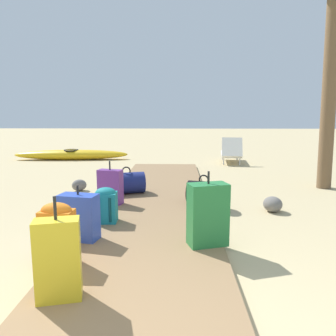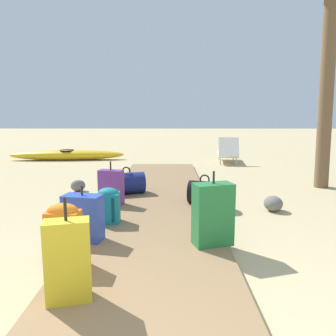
{
  "view_description": "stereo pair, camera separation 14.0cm",
  "coord_description": "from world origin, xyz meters",
  "px_view_note": "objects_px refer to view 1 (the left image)",
  "views": [
    {
      "loc": [
        0.35,
        -1.54,
        1.52
      ],
      "look_at": [
        0.18,
        4.34,
        0.55
      ],
      "focal_mm": 35.12,
      "sensor_mm": 36.0,
      "label": 1
    },
    {
      "loc": [
        0.21,
        -1.55,
        1.52
      ],
      "look_at": [
        0.18,
        4.34,
        0.55
      ],
      "focal_mm": 35.12,
      "sensor_mm": 36.0,
      "label": 2
    }
  ],
  "objects_px": {
    "suitcase_blue": "(79,217)",
    "duffel_bag_navy": "(126,183)",
    "suitcase_purple": "(110,187)",
    "duffel_bag_black": "(204,192)",
    "backpack_orange": "(57,232)",
    "suitcase_green": "(208,214)",
    "backpack_teal": "(106,204)",
    "lounge_chair": "(231,153)",
    "kayak": "(72,155)",
    "suitcase_yellow": "(58,260)"
  },
  "relations": [
    {
      "from": "suitcase_blue",
      "to": "duffel_bag_navy",
      "type": "xyz_separation_m",
      "value": [
        0.2,
        2.25,
        -0.07
      ]
    },
    {
      "from": "suitcase_purple",
      "to": "duffel_bag_black",
      "type": "xyz_separation_m",
      "value": [
        1.51,
        0.04,
        -0.09
      ]
    },
    {
      "from": "backpack_orange",
      "to": "suitcase_green",
      "type": "distance_m",
      "value": 1.57
    },
    {
      "from": "backpack_orange",
      "to": "suitcase_blue",
      "type": "xyz_separation_m",
      "value": [
        0.02,
        0.63,
        -0.05
      ]
    },
    {
      "from": "suitcase_green",
      "to": "backpack_teal",
      "type": "xyz_separation_m",
      "value": [
        -1.29,
        0.74,
        -0.1
      ]
    },
    {
      "from": "suitcase_purple",
      "to": "duffel_bag_black",
      "type": "height_order",
      "value": "suitcase_purple"
    },
    {
      "from": "backpack_orange",
      "to": "backpack_teal",
      "type": "xyz_separation_m",
      "value": [
        0.19,
        1.25,
        -0.07
      ]
    },
    {
      "from": "suitcase_purple",
      "to": "lounge_chair",
      "type": "bearing_deg",
      "value": 61.57
    },
    {
      "from": "suitcase_purple",
      "to": "lounge_chair",
      "type": "distance_m",
      "value": 5.8
    },
    {
      "from": "duffel_bag_black",
      "to": "kayak",
      "type": "bearing_deg",
      "value": 125.12
    },
    {
      "from": "suitcase_green",
      "to": "lounge_chair",
      "type": "xyz_separation_m",
      "value": [
        1.34,
        6.76,
        -0.1
      ]
    },
    {
      "from": "suitcase_purple",
      "to": "kayak",
      "type": "relative_size",
      "value": 0.18
    },
    {
      "from": "suitcase_blue",
      "to": "lounge_chair",
      "type": "distance_m",
      "value": 7.21
    },
    {
      "from": "lounge_chair",
      "to": "backpack_orange",
      "type": "bearing_deg",
      "value": -111.26
    },
    {
      "from": "suitcase_yellow",
      "to": "duffel_bag_navy",
      "type": "distance_m",
      "value": 3.49
    },
    {
      "from": "suitcase_green",
      "to": "suitcase_blue",
      "type": "distance_m",
      "value": 1.48
    },
    {
      "from": "backpack_orange",
      "to": "kayak",
      "type": "distance_m",
      "value": 8.24
    },
    {
      "from": "backpack_orange",
      "to": "suitcase_purple",
      "type": "distance_m",
      "value": 2.17
    },
    {
      "from": "suitcase_green",
      "to": "kayak",
      "type": "relative_size",
      "value": 0.22
    },
    {
      "from": "suitcase_green",
      "to": "duffel_bag_black",
      "type": "xyz_separation_m",
      "value": [
        0.09,
        1.7,
        -0.16
      ]
    },
    {
      "from": "duffel_bag_navy",
      "to": "backpack_teal",
      "type": "bearing_deg",
      "value": -90.91
    },
    {
      "from": "suitcase_green",
      "to": "backpack_teal",
      "type": "bearing_deg",
      "value": 150.18
    },
    {
      "from": "duffel_bag_navy",
      "to": "suitcase_purple",
      "type": "bearing_deg",
      "value": -102.1
    },
    {
      "from": "kayak",
      "to": "lounge_chair",
      "type": "bearing_deg",
      "value": -6.64
    },
    {
      "from": "backpack_orange",
      "to": "kayak",
      "type": "bearing_deg",
      "value": 107.03
    },
    {
      "from": "suitcase_yellow",
      "to": "duffel_bag_black",
      "type": "relative_size",
      "value": 1.41
    },
    {
      "from": "suitcase_yellow",
      "to": "kayak",
      "type": "height_order",
      "value": "suitcase_yellow"
    },
    {
      "from": "kayak",
      "to": "duffel_bag_navy",
      "type": "bearing_deg",
      "value": -62.25
    },
    {
      "from": "suitcase_green",
      "to": "suitcase_purple",
      "type": "height_order",
      "value": "suitcase_green"
    },
    {
      "from": "suitcase_blue",
      "to": "lounge_chair",
      "type": "height_order",
      "value": "lounge_chair"
    },
    {
      "from": "duffel_bag_navy",
      "to": "duffel_bag_black",
      "type": "height_order",
      "value": "duffel_bag_navy"
    },
    {
      "from": "suitcase_green",
      "to": "duffel_bag_black",
      "type": "relative_size",
      "value": 1.41
    },
    {
      "from": "duffel_bag_black",
      "to": "suitcase_green",
      "type": "bearing_deg",
      "value": -92.95
    },
    {
      "from": "suitcase_yellow",
      "to": "suitcase_blue",
      "type": "bearing_deg",
      "value": 99.63
    },
    {
      "from": "suitcase_purple",
      "to": "suitcase_yellow",
      "type": "xyz_separation_m",
      "value": [
        0.16,
        -2.78,
        0.05
      ]
    },
    {
      "from": "suitcase_blue",
      "to": "duffel_bag_black",
      "type": "relative_size",
      "value": 1.09
    },
    {
      "from": "suitcase_purple",
      "to": "suitcase_blue",
      "type": "distance_m",
      "value": 1.54
    },
    {
      "from": "backpack_teal",
      "to": "kayak",
      "type": "xyz_separation_m",
      "value": [
        -2.61,
        6.63,
        -0.16
      ]
    },
    {
      "from": "backpack_teal",
      "to": "kayak",
      "type": "distance_m",
      "value": 7.12
    },
    {
      "from": "duffel_bag_navy",
      "to": "duffel_bag_black",
      "type": "relative_size",
      "value": 1.25
    },
    {
      "from": "backpack_teal",
      "to": "suitcase_yellow",
      "type": "relative_size",
      "value": 0.57
    },
    {
      "from": "suitcase_purple",
      "to": "suitcase_blue",
      "type": "xyz_separation_m",
      "value": [
        -0.05,
        -1.54,
        -0.01
      ]
    },
    {
      "from": "kayak",
      "to": "suitcase_yellow",
      "type": "bearing_deg",
      "value": -72.73
    },
    {
      "from": "suitcase_yellow",
      "to": "duffel_bag_navy",
      "type": "relative_size",
      "value": 1.13
    },
    {
      "from": "backpack_orange",
      "to": "duffel_bag_black",
      "type": "xyz_separation_m",
      "value": [
        1.57,
        2.21,
        -0.14
      ]
    },
    {
      "from": "suitcase_purple",
      "to": "suitcase_blue",
      "type": "height_order",
      "value": "suitcase_purple"
    },
    {
      "from": "suitcase_green",
      "to": "kayak",
      "type": "height_order",
      "value": "suitcase_green"
    },
    {
      "from": "suitcase_yellow",
      "to": "suitcase_purple",
      "type": "bearing_deg",
      "value": 93.28
    },
    {
      "from": "suitcase_yellow",
      "to": "duffel_bag_black",
      "type": "distance_m",
      "value": 3.13
    },
    {
      "from": "backpack_teal",
      "to": "suitcase_purple",
      "type": "relative_size",
      "value": 0.68
    }
  ]
}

